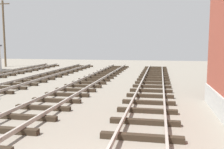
{
  "coord_description": "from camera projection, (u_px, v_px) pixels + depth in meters",
  "views": [
    {
      "loc": [
        1.12,
        -4.24,
        2.86
      ],
      "look_at": [
        -1.39,
        9.01,
        1.23
      ],
      "focal_mm": 40.8,
      "sensor_mm": 36.0,
      "label": 1
    }
  ],
  "objects": [
    {
      "name": "utility_pole_far",
      "position": [
        4.0,
        32.0,
        31.47
      ],
      "size": [
        1.8,
        0.24,
        8.11
      ],
      "color": "brown",
      "rests_on": "ground"
    }
  ]
}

